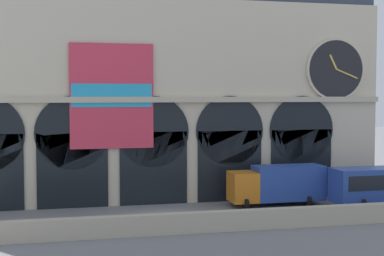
% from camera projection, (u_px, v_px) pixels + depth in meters
% --- Properties ---
extents(ground_plane, '(200.00, 200.00, 0.00)m').
position_uv_depth(ground_plane, '(165.00, 217.00, 40.16)').
color(ground_plane, slate).
extents(quay_parapet_wall, '(90.00, 0.70, 1.29)m').
position_uv_depth(quay_parapet_wall, '(179.00, 223.00, 35.46)').
color(quay_parapet_wall, '#B2A891').
rests_on(quay_parapet_wall, ground).
extents(station_building, '(38.89, 6.16, 20.91)m').
position_uv_depth(station_building, '(148.00, 77.00, 47.24)').
color(station_building, beige).
rests_on(station_building, ground).
extents(box_truck_mideast, '(7.50, 2.91, 3.12)m').
position_uv_depth(box_truck_mideast, '(278.00, 184.00, 44.48)').
color(box_truck_mideast, orange).
rests_on(box_truck_mideast, ground).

